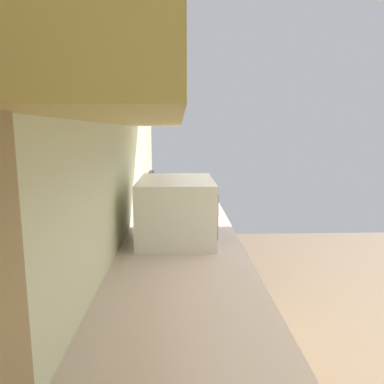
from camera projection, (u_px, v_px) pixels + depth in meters
wall_back at (106, 148)px, 1.76m from camera, size 4.19×0.12×2.80m
counter_run at (181, 372)px, 1.54m from camera, size 3.27×0.63×0.91m
upper_cabinets at (139, 39)px, 1.31m from camera, size 1.90×0.31×0.60m
oven_range at (181, 237)px, 3.45m from camera, size 0.62×0.63×1.09m
microwave at (177, 209)px, 1.92m from camera, size 0.54×0.40×0.32m
bowl at (186, 201)px, 2.75m from camera, size 0.13×0.13×0.07m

